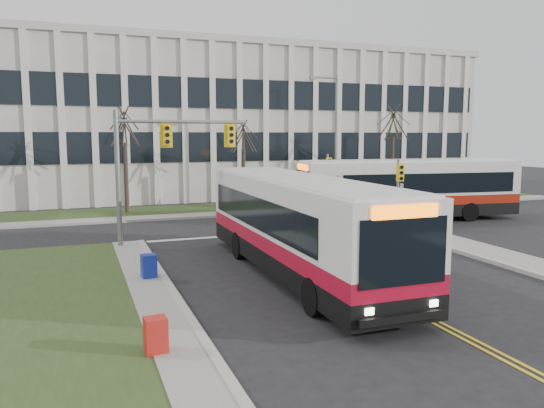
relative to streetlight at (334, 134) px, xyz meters
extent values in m
plane|color=black|center=(-8.03, -16.20, -5.19)|extent=(120.00, 120.00, 0.00)
cube|color=#2D431C|center=(-18.03, -21.20, -5.13)|extent=(5.00, 26.00, 0.12)
cube|color=#9E9B93|center=(-15.03, -21.20, -5.12)|extent=(1.20, 26.00, 0.14)
cube|color=#9E9B93|center=(-3.03, -1.00, -5.12)|extent=(44.00, 1.60, 0.14)
cube|color=#2D431C|center=(-3.03, 1.80, -5.13)|extent=(44.00, 5.00, 0.12)
cube|color=silver|center=(-3.03, 13.80, 0.81)|extent=(40.00, 16.00, 12.00)
cylinder|color=slate|center=(-15.33, -9.00, -2.09)|extent=(0.22, 0.22, 6.20)
cylinder|color=slate|center=(-12.33, -9.00, 0.51)|extent=(6.00, 0.16, 0.16)
cube|color=yellow|center=(-13.13, -9.15, -0.09)|extent=(0.34, 0.24, 0.92)
cube|color=yellow|center=(-10.13, -9.15, -0.09)|extent=(0.34, 0.24, 0.92)
cylinder|color=slate|center=(-0.83, -9.20, -3.29)|extent=(0.14, 0.14, 3.80)
cube|color=yellow|center=(-0.83, -9.40, -2.09)|extent=(0.34, 0.24, 0.92)
cylinder|color=slate|center=(-0.83, -0.70, -3.29)|extent=(0.14, 0.14, 3.80)
cube|color=yellow|center=(-0.83, -0.90, -2.09)|extent=(0.34, 0.24, 0.92)
cylinder|color=slate|center=(0.17, 0.00, -0.59)|extent=(0.20, 0.20, 9.20)
cylinder|color=slate|center=(-0.73, 0.00, 3.81)|extent=(1.80, 0.14, 0.14)
cube|color=slate|center=(-1.63, 0.00, 3.76)|extent=(0.50, 0.25, 0.18)
cylinder|color=slate|center=(-6.13, 1.30, -4.69)|extent=(0.08, 0.08, 1.00)
cylinder|color=slate|center=(-4.93, 1.30, -4.69)|extent=(0.08, 0.08, 1.00)
cube|color=white|center=(-5.53, 1.30, -3.99)|extent=(1.50, 0.12, 1.60)
cylinder|color=#42352B|center=(-14.03, 1.80, -2.88)|extent=(0.28, 0.28, 4.62)
cylinder|color=#42352B|center=(-6.03, 2.00, -3.15)|extent=(0.28, 0.28, 4.09)
cylinder|color=#42352B|center=(5.97, 1.80, -2.72)|extent=(0.28, 0.28, 4.95)
cube|color=navy|center=(-14.83, -14.99, -4.72)|extent=(0.54, 0.50, 0.95)
cube|color=#B01D16|center=(-15.54, -21.60, -4.72)|extent=(0.53, 0.48, 0.95)
camera|label=1|loc=(-17.10, -33.48, -0.09)|focal=35.00mm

